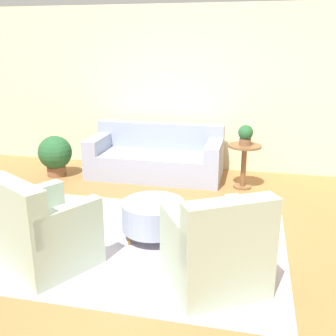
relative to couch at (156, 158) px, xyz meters
The scene contains 10 objects.
ground_plane 2.45m from the couch, 78.88° to the right, with size 16.00×16.00×0.00m, color #996638.
wall_back 1.35m from the couch, 54.09° to the left, with size 9.95×0.12×2.80m.
rug 2.45m from the couch, 78.88° to the right, with size 3.13×2.41×0.01m.
couch is the anchor object (origin of this frame).
armchair_left 3.06m from the couch, 97.53° to the right, with size 1.11×1.09×0.96m.
armchair_right 3.31m from the couch, 66.15° to the right, with size 1.11×1.09×0.96m.
ottoman_table 2.28m from the couch, 76.59° to the right, with size 0.73×0.73×0.44m.
side_table 1.51m from the couch, 10.69° to the right, with size 0.51×0.51×0.69m.
potted_plant_on_side_table 1.60m from the couch, 10.69° to the right, with size 0.23×0.23×0.31m.
potted_plant_floor 1.71m from the couch, 167.42° to the right, with size 0.57×0.57×0.69m.
Camera 1 is at (1.12, -3.83, 2.19)m, focal length 42.00 mm.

